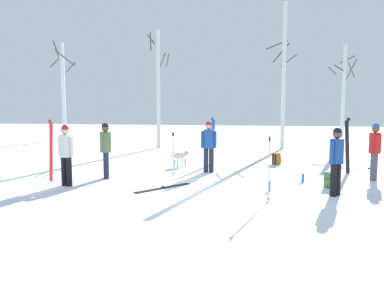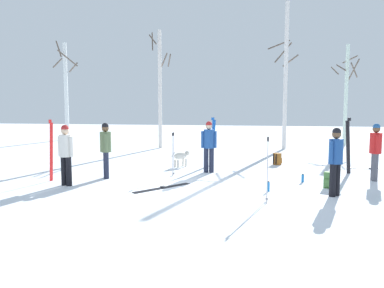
# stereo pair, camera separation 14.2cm
# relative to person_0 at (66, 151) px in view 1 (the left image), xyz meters

# --- Properties ---
(ground_plane) EXTENTS (60.00, 60.00, 0.00)m
(ground_plane) POSITION_rel_person_0_xyz_m (3.89, -0.25, -0.98)
(ground_plane) COLOR white
(person_0) EXTENTS (0.50, 0.34, 1.72)m
(person_0) POSITION_rel_person_0_xyz_m (0.00, 0.00, 0.00)
(person_0) COLOR black
(person_0) RESTS_ON ground_plane
(person_1) EXTENTS (0.34, 0.49, 1.72)m
(person_1) POSITION_rel_person_0_xyz_m (0.71, 1.19, 0.00)
(person_1) COLOR #1E2338
(person_1) RESTS_ON ground_plane
(person_2) EXTENTS (0.34, 0.52, 1.72)m
(person_2) POSITION_rel_person_0_xyz_m (8.79, 2.10, 0.00)
(person_2) COLOR #4C4C56
(person_2) RESTS_ON ground_plane
(person_3) EXTENTS (0.39, 0.41, 1.72)m
(person_3) POSITION_rel_person_0_xyz_m (7.20, -0.11, 0.00)
(person_3) COLOR black
(person_3) RESTS_ON ground_plane
(person_4) EXTENTS (0.52, 0.34, 1.72)m
(person_4) POSITION_rel_person_0_xyz_m (3.73, 2.67, 0.00)
(person_4) COLOR #1E2338
(person_4) RESTS_ON ground_plane
(dog) EXTENTS (0.58, 0.74, 0.57)m
(dog) POSITION_rel_person_0_xyz_m (2.61, 3.66, -0.59)
(dog) COLOR beige
(dog) RESTS_ON ground_plane
(ski_pair_planted_0) EXTENTS (0.05, 0.23, 1.83)m
(ski_pair_planted_0) POSITION_rel_person_0_xyz_m (-0.76, 0.57, -0.07)
(ski_pair_planted_0) COLOR red
(ski_pair_planted_0) RESTS_ON ground_plane
(ski_pair_planted_1) EXTENTS (0.25, 0.09, 1.84)m
(ski_pair_planted_1) POSITION_rel_person_0_xyz_m (8.26, 3.16, -0.06)
(ski_pair_planted_1) COLOR black
(ski_pair_planted_1) RESTS_ON ground_plane
(ski_pair_planted_2) EXTENTS (0.22, 0.11, 1.79)m
(ski_pair_planted_2) POSITION_rel_person_0_xyz_m (3.70, 4.22, -0.09)
(ski_pair_planted_2) COLOR blue
(ski_pair_planted_2) RESTS_ON ground_plane
(ski_pair_lying_0) EXTENTS (1.32, 1.51, 0.05)m
(ski_pair_lying_0) POSITION_rel_person_0_xyz_m (2.74, 0.08, -0.97)
(ski_pair_lying_0) COLOR black
(ski_pair_lying_0) RESTS_ON ground_plane
(ski_pair_lying_1) EXTENTS (1.74, 0.42, 0.05)m
(ski_pair_lying_1) POSITION_rel_person_0_xyz_m (9.35, 4.20, -0.97)
(ski_pair_lying_1) COLOR black
(ski_pair_lying_1) RESTS_ON ground_plane
(ski_poles_0) EXTENTS (0.07, 0.24, 1.39)m
(ski_poles_0) POSITION_rel_person_0_xyz_m (2.67, 1.90, -0.24)
(ski_poles_0) COLOR #B2B2BC
(ski_poles_0) RESTS_ON ground_plane
(ski_poles_1) EXTENTS (0.07, 0.22, 1.54)m
(ski_poles_1) POSITION_rel_person_0_xyz_m (5.51, -0.98, -0.16)
(ski_poles_1) COLOR #B2B2BC
(ski_poles_1) RESTS_ON ground_plane
(backpack_0) EXTENTS (0.34, 0.34, 0.44)m
(backpack_0) POSITION_rel_person_0_xyz_m (6.11, 4.69, -0.77)
(backpack_0) COLOR #99591E
(backpack_0) RESTS_ON ground_plane
(backpack_2) EXTENTS (0.32, 0.34, 0.44)m
(backpack_2) POSITION_rel_person_0_xyz_m (7.26, 0.83, -0.77)
(backpack_2) COLOR #4C7F3F
(backpack_2) RESTS_ON ground_plane
(water_bottle_0) EXTENTS (0.07, 0.07, 0.28)m
(water_bottle_0) POSITION_rel_person_0_xyz_m (5.60, 0.13, -0.85)
(water_bottle_0) COLOR #1E72BF
(water_bottle_0) RESTS_ON ground_plane
(water_bottle_1) EXTENTS (0.07, 0.07, 0.25)m
(water_bottle_1) POSITION_rel_person_0_xyz_m (6.64, 1.50, -0.86)
(water_bottle_1) COLOR #1E72BF
(water_bottle_1) RESTS_ON ground_plane
(birch_tree_0) EXTENTS (1.46, 1.69, 6.19)m
(birch_tree_0) POSITION_rel_person_0_xyz_m (-6.50, 12.87, 2.24)
(birch_tree_0) COLOR white
(birch_tree_0) RESTS_ON ground_plane
(birch_tree_1) EXTENTS (1.23, 1.22, 5.98)m
(birch_tree_1) POSITION_rel_person_0_xyz_m (0.45, 9.32, 2.16)
(birch_tree_1) COLOR silver
(birch_tree_1) RESTS_ON ground_plane
(birch_tree_2) EXTENTS (1.53, 1.02, 7.25)m
(birch_tree_2) POSITION_rel_person_0_xyz_m (6.75, 9.83, 2.72)
(birch_tree_2) COLOR silver
(birch_tree_2) RESTS_ON ground_plane
(birch_tree_3) EXTENTS (1.34, 1.32, 5.47)m
(birch_tree_3) POSITION_rel_person_0_xyz_m (10.19, 12.18, 1.92)
(birch_tree_3) COLOR silver
(birch_tree_3) RESTS_ON ground_plane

